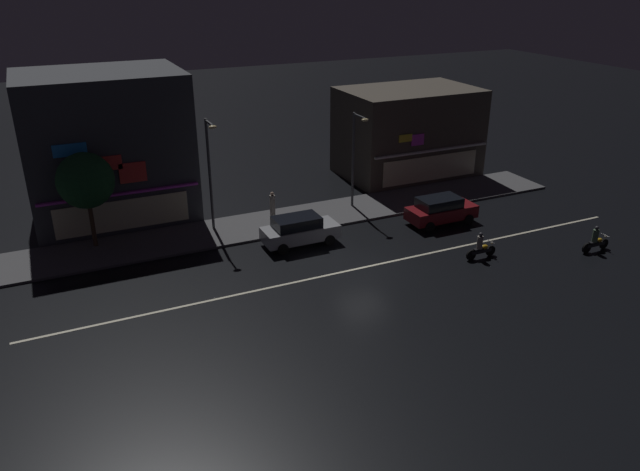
% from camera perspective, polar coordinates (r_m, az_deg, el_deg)
% --- Properties ---
extents(ground_plane, '(140.00, 140.00, 0.00)m').
position_cam_1_polar(ground_plane, '(32.17, 4.06, -3.00)').
color(ground_plane, black).
extents(lane_divider_stripe, '(33.64, 0.16, 0.01)m').
position_cam_1_polar(lane_divider_stripe, '(32.17, 4.06, -2.99)').
color(lane_divider_stripe, beige).
rests_on(lane_divider_stripe, ground).
extents(sidewalk_far, '(35.41, 4.06, 0.14)m').
position_cam_1_polar(sidewalk_far, '(38.30, -1.35, 1.69)').
color(sidewalk_far, '#4C4C4F').
rests_on(sidewalk_far, ground).
extents(storefront_left_block, '(9.40, 7.42, 8.92)m').
position_cam_1_polar(storefront_left_block, '(39.67, -19.20, 7.84)').
color(storefront_left_block, '#383A3F').
rests_on(storefront_left_block, ground).
extents(storefront_center_block, '(9.72, 6.62, 6.37)m').
position_cam_1_polar(storefront_center_block, '(46.59, 8.15, 9.52)').
color(storefront_center_block, '#4C443A').
rests_on(storefront_center_block, ground).
extents(streetlamp_west, '(0.44, 1.64, 6.60)m').
position_cam_1_polar(streetlamp_west, '(35.56, -10.20, 6.40)').
color(streetlamp_west, '#47494C').
rests_on(streetlamp_west, sidewalk_far).
extents(streetlamp_mid, '(0.44, 1.64, 6.11)m').
position_cam_1_polar(streetlamp_mid, '(38.78, 3.29, 7.79)').
color(streetlamp_mid, '#47494C').
rests_on(streetlamp_mid, sidewalk_far).
extents(pedestrian_on_sidewalk, '(0.33, 0.33, 1.77)m').
position_cam_1_polar(pedestrian_on_sidewalk, '(37.68, -4.44, 2.71)').
color(pedestrian_on_sidewalk, gray).
rests_on(pedestrian_on_sidewalk, sidewalk_far).
extents(street_tree, '(3.04, 3.04, 5.34)m').
position_cam_1_polar(street_tree, '(35.18, -21.00, 4.78)').
color(street_tree, '#473323').
rests_on(street_tree, sidewalk_far).
extents(parked_car_near_kerb, '(4.30, 1.98, 1.67)m').
position_cam_1_polar(parked_car_near_kerb, '(34.46, -1.94, 0.53)').
color(parked_car_near_kerb, '#9EA0A5').
rests_on(parked_car_near_kerb, ground).
extents(parked_car_trailing, '(4.30, 1.98, 1.67)m').
position_cam_1_polar(parked_car_trailing, '(38.04, 11.18, 2.37)').
color(parked_car_trailing, maroon).
rests_on(parked_car_trailing, ground).
extents(motorcycle_lead, '(1.90, 0.60, 1.52)m').
position_cam_1_polar(motorcycle_lead, '(36.92, 24.29, -0.44)').
color(motorcycle_lead, black).
rests_on(motorcycle_lead, ground).
extents(motorcycle_following, '(1.90, 0.60, 1.52)m').
position_cam_1_polar(motorcycle_following, '(33.96, 14.74, -1.08)').
color(motorcycle_following, black).
rests_on(motorcycle_following, ground).
extents(traffic_cone, '(0.36, 0.36, 0.55)m').
position_cam_1_polar(traffic_cone, '(35.90, -0.23, 0.50)').
color(traffic_cone, orange).
rests_on(traffic_cone, ground).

